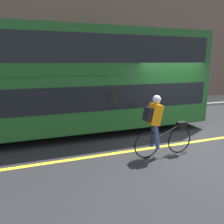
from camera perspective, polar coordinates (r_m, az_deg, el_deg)
The scene contains 6 objects.
ground_plane at distance 7.39m, azimuth 20.22°, elevation -7.89°, with size 80.00×80.00×0.00m, color #232326.
road_center_line at distance 7.50m, azimuth 19.51°, elevation -7.51°, with size 50.00×0.14×0.01m, color yellow.
sidewalk_curb at distance 12.43m, azimuth 2.36°, elevation 1.53°, with size 60.00×2.59×0.12m.
building_facade at distance 13.74m, azimuth 0.14°, elevation 23.10°, with size 60.00×0.30×9.87m.
bus at distance 7.73m, azimuth -17.97°, elevation 8.53°, with size 11.72×2.56×3.61m.
cyclist_on_bike at distance 5.95m, azimuth 12.12°, elevation -3.19°, with size 1.78×0.32×1.70m.
Camera 1 is at (-4.54, -5.25, 2.54)m, focal length 35.00 mm.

